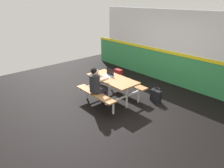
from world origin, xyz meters
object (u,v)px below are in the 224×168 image
at_px(picnic_table_main, 112,83).
at_px(laptop_silver, 108,75).
at_px(backpack_dark, 118,75).
at_px(student_nearer, 97,84).
at_px(tote_bag_bright, 156,95).

distance_m(picnic_table_main, laptop_silver, 0.30).
distance_m(picnic_table_main, backpack_dark, 1.74).
distance_m(student_nearer, backpack_dark, 2.21).
relative_size(backpack_dark, tote_bag_bright, 1.02).
distance_m(student_nearer, tote_bag_bright, 1.86).
bearing_deg(student_nearer, backpack_dark, 120.11).
distance_m(picnic_table_main, student_nearer, 0.57).
bearing_deg(tote_bag_bright, laptop_silver, -140.93).
height_order(laptop_silver, tote_bag_bright, laptop_silver).
bearing_deg(backpack_dark, tote_bag_bright, -9.60).
bearing_deg(picnic_table_main, backpack_dark, 129.83).
xyz_separation_m(picnic_table_main, tote_bag_bright, (0.93, 0.96, -0.38)).
distance_m(laptop_silver, tote_bag_bright, 1.58).
bearing_deg(student_nearer, laptop_silver, 108.24).
height_order(student_nearer, backpack_dark, student_nearer).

